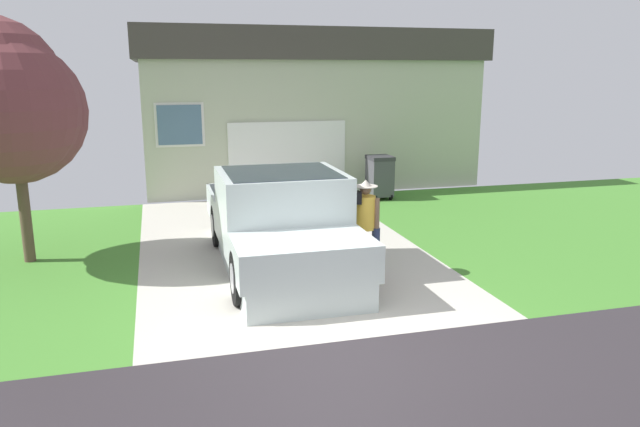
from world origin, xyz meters
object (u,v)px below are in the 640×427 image
pickup_truck (281,227)px  handbag (365,270)px  house_with_garage (298,105)px  wheeled_trash_bin (380,176)px  front_yard_tree (3,103)px  person_with_hat (365,219)px

pickup_truck → handbag: pickup_truck is taller
house_with_garage → wheeled_trash_bin: bearing=-73.4°
front_yard_tree → wheeled_trash_bin: bearing=23.7°
house_with_garage → person_with_hat: bearing=-96.9°
pickup_truck → handbag: (1.22, -0.80, -0.61)m
pickup_truck → front_yard_tree: bearing=-19.2°
house_with_garage → wheeled_trash_bin: size_ratio=8.63×
handbag → house_with_garage: size_ratio=0.04×
wheeled_trash_bin → person_with_hat: bearing=-113.0°
handbag → house_with_garage: (1.25, 10.08, 2.12)m
front_yard_tree → wheeled_trash_bin: 9.12m
pickup_truck → person_with_hat: pickup_truck is taller
front_yard_tree → pickup_truck: bearing=-19.5°
pickup_truck → wheeled_trash_bin: bearing=-125.7°
pickup_truck → wheeled_trash_bin: size_ratio=4.60×
pickup_truck → house_with_garage: size_ratio=0.53×
person_with_hat → house_with_garage: (1.19, 9.90, 1.32)m
house_with_garage → front_yard_tree: 10.35m
house_with_garage → wheeled_trash_bin: 4.65m
person_with_hat → wheeled_trash_bin: person_with_hat is taller
wheeled_trash_bin → house_with_garage: bearing=106.6°
pickup_truck → person_with_hat: size_ratio=3.28×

